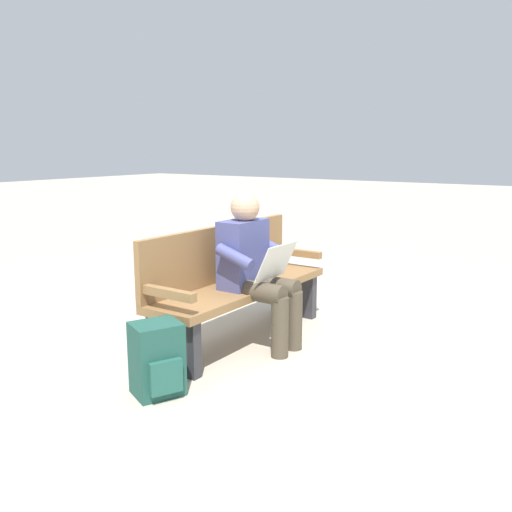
% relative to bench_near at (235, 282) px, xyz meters
% --- Properties ---
extents(ground_plane, '(40.00, 40.00, 0.00)m').
position_rel_bench_near_xyz_m(ground_plane, '(0.00, 0.07, -0.46)').
color(ground_plane, '#B7AD99').
extents(bench_near, '(1.80, 0.50, 0.90)m').
position_rel_bench_near_xyz_m(bench_near, '(0.00, 0.00, 0.00)').
color(bench_near, olive).
rests_on(bench_near, ground).
extents(person_seated, '(0.57, 0.58, 1.18)m').
position_rel_bench_near_xyz_m(person_seated, '(0.06, 0.23, 0.17)').
color(person_seated, '#474C84').
rests_on(person_seated, ground).
extents(backpack, '(0.37, 0.36, 0.46)m').
position_rel_bench_near_xyz_m(backpack, '(1.11, 0.22, -0.23)').
color(backpack, '#1E4C42').
rests_on(backpack, ground).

